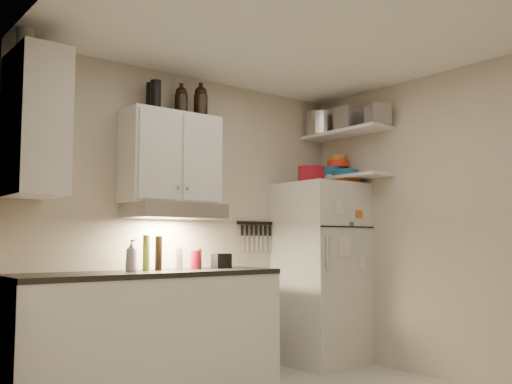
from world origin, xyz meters
TOP-DOWN VIEW (x-y plane):
  - ceiling at (0.00, 0.00)m, footprint 3.20×3.00m
  - back_wall at (0.00, 1.51)m, footprint 3.20×0.02m
  - left_wall at (-1.61, 0.00)m, footprint 0.02×3.00m
  - right_wall at (1.61, 0.00)m, footprint 0.02×3.00m
  - base_cabinet at (-0.55, 1.20)m, footprint 2.10×0.60m
  - countertop at (-0.55, 1.20)m, footprint 2.10×0.62m
  - upper_cabinet at (-0.30, 1.33)m, footprint 0.80×0.33m
  - side_cabinet at (-1.44, 1.20)m, footprint 0.33×0.55m
  - range_hood at (-0.30, 1.27)m, footprint 0.76×0.46m
  - fridge at (1.25, 1.16)m, footprint 0.70×0.68m
  - shelf_hi at (1.45, 1.02)m, footprint 0.30×0.95m
  - shelf_lo at (1.45, 1.02)m, footprint 0.30×0.95m
  - knife_strip at (0.70, 1.49)m, footprint 0.42×0.02m
  - dutch_oven at (1.05, 1.09)m, footprint 0.29×0.29m
  - book_stack at (1.44, 1.03)m, footprint 0.24×0.27m
  - spice_jar at (1.34, 1.14)m, footprint 0.06×0.06m
  - stock_pot at (1.42, 1.32)m, footprint 0.42×0.42m
  - tin_a at (1.43, 0.96)m, footprint 0.22×0.20m
  - tin_b at (1.47, 0.63)m, footprint 0.25×0.25m
  - bowl_teal at (1.47, 1.23)m, footprint 0.27×0.27m
  - bowl_orange at (1.50, 1.17)m, footprint 0.22×0.22m
  - bowl_yellow at (1.50, 1.17)m, footprint 0.17×0.17m
  - plates at (1.47, 1.05)m, footprint 0.33×0.33m
  - growler_a at (-0.19, 1.37)m, footprint 0.12×0.12m
  - growler_b at (-0.02, 1.32)m, footprint 0.16×0.16m
  - thermos_a at (-0.46, 1.31)m, footprint 0.10×0.10m
  - thermos_b at (-0.45, 1.41)m, footprint 0.09×0.09m
  - side_jar at (-1.51, 1.22)m, footprint 0.15×0.15m
  - soap_bottle at (-0.70, 1.21)m, footprint 0.12×0.12m
  - pepper_mill at (-0.06, 1.27)m, footprint 0.06×0.06m
  - oil_bottle at (-0.54, 1.27)m, footprint 0.06×0.06m
  - vinegar_bottle at (-0.45, 1.25)m, footprint 0.07×0.07m
  - clear_bottle at (-0.28, 1.22)m, footprint 0.08×0.08m
  - red_jar at (-0.12, 1.23)m, footprint 0.08×0.08m
  - caddy at (0.15, 1.24)m, footprint 0.15×0.10m

SIDE VIEW (x-z plane):
  - base_cabinet at x=-0.55m, z-range 0.00..0.88m
  - fridge at x=1.25m, z-range 0.00..1.70m
  - countertop at x=-0.55m, z-range 0.88..0.92m
  - caddy at x=0.15m, z-range 0.92..1.04m
  - red_jar at x=-0.12m, z-range 0.92..1.07m
  - pepper_mill at x=-0.06m, z-range 0.92..1.09m
  - clear_bottle at x=-0.28m, z-range 0.92..1.09m
  - soap_bottle at x=-0.70m, z-range 0.92..1.19m
  - vinegar_bottle at x=-0.45m, z-range 0.92..1.19m
  - oil_bottle at x=-0.54m, z-range 0.92..1.20m
  - back_wall at x=0.00m, z-range 0.00..2.60m
  - left_wall at x=-1.61m, z-range 0.00..2.60m
  - right_wall at x=1.61m, z-range 0.00..2.60m
  - knife_strip at x=0.70m, z-range 1.31..1.33m
  - range_hood at x=-0.30m, z-range 1.33..1.45m
  - book_stack at x=1.44m, z-range 1.70..1.78m
  - spice_jar at x=1.34m, z-range 1.70..1.79m
  - shelf_lo at x=1.45m, z-range 1.75..1.77m
  - dutch_oven at x=1.05m, z-range 1.70..1.84m
  - plates at x=1.47m, z-range 1.77..1.84m
  - upper_cabinet at x=-0.30m, z-range 1.45..2.20m
  - bowl_teal at x=1.47m, z-range 1.77..1.88m
  - bowl_orange at x=1.50m, z-range 1.88..1.95m
  - side_cabinet at x=-1.44m, z-range 1.45..2.45m
  - bowl_yellow at x=1.50m, z-range 1.95..2.00m
  - shelf_hi at x=1.45m, z-range 2.19..2.22m
  - tin_b at x=1.47m, z-range 2.21..2.41m
  - tin_a at x=1.43m, z-range 2.21..2.43m
  - thermos_a at x=-0.46m, z-range 2.20..2.45m
  - thermos_b at x=-0.45m, z-range 2.20..2.45m
  - stock_pot at x=1.42m, z-range 2.21..2.44m
  - growler_a at x=-0.19m, z-range 2.20..2.46m
  - growler_b at x=-0.02m, z-range 2.20..2.49m
  - side_jar at x=-1.51m, z-range 2.45..2.61m
  - ceiling at x=0.00m, z-range 2.60..2.62m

